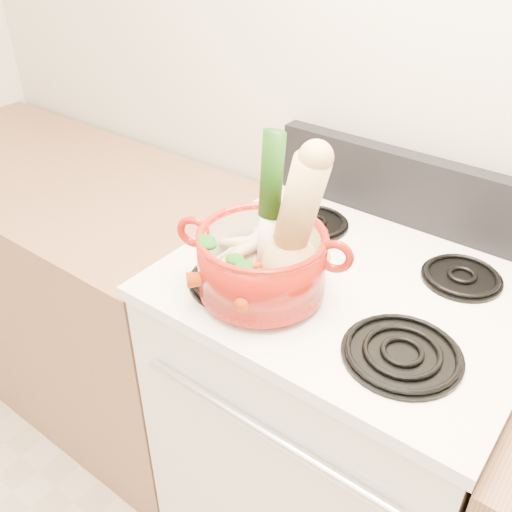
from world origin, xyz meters
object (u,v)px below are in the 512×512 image
Objects in this scene: dutch_oven at (262,262)px; leek at (269,205)px; stove_body at (336,426)px; squash at (291,222)px.

leek is at bearing 78.21° from dutch_oven.
dutch_oven is at bearing -127.39° from stove_body.
stove_body is 3.51× the size of dutch_oven.
stove_body is at bearing 81.85° from squash.
squash is at bearing -113.85° from stove_body.
leek reaches higher than stove_body.
squash reaches higher than stove_body.
squash is at bearing -6.79° from dutch_oven.
stove_body is 3.13× the size of squash.
leek is at bearing -133.13° from stove_body.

